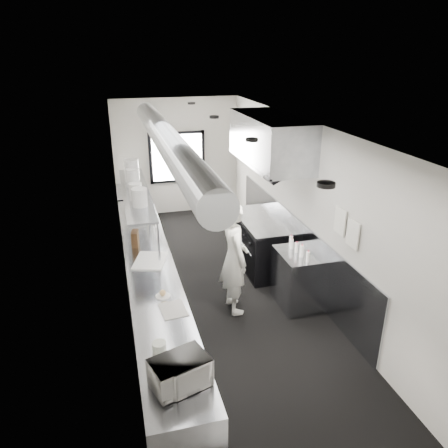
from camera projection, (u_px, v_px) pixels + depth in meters
floor at (218, 291)px, 7.34m from camera, size 3.00×8.00×0.01m
ceiling at (217, 125)px, 6.27m from camera, size 3.00×8.00×0.01m
wall_back at (177, 157)px, 10.38m from camera, size 3.00×0.02×2.80m
wall_front at (348, 398)px, 3.23m from camera, size 3.00×0.02×2.80m
wall_left at (121, 224)px, 6.45m from camera, size 0.02×8.00×2.80m
wall_right at (305, 206)px, 7.17m from camera, size 0.02×8.00×2.80m
wall_cladding at (293, 245)px, 7.75m from camera, size 0.03×5.50×1.10m
hvac_duct at (167, 140)px, 6.56m from camera, size 0.40×6.40×0.40m
service_window at (177, 157)px, 10.35m from camera, size 1.36×0.05×1.25m
exhaust_hood at (269, 140)px, 7.32m from camera, size 0.81×2.20×0.88m
prep_counter at (152, 292)px, 6.45m from camera, size 0.70×6.00×0.90m
pass_shelf at (136, 193)px, 7.36m from camera, size 0.45×3.00×0.68m
range at (262, 242)px, 8.03m from camera, size 0.88×1.60×0.94m
bottle_station at (299, 279)px, 6.82m from camera, size 0.65×0.80×0.90m
far_work_table at (134, 209)px, 9.75m from camera, size 0.70×1.20×0.90m
notice_sheet_a at (340, 221)px, 6.01m from camera, size 0.02×0.28×0.38m
notice_sheet_b at (353, 234)px, 5.72m from camera, size 0.02×0.28×0.38m
line_cook at (234, 258)px, 6.51m from camera, size 0.47×0.68×1.79m
microwave at (180, 373)px, 3.99m from camera, size 0.58×0.51×0.29m
deli_tub_a at (155, 371)px, 4.15m from camera, size 0.14×0.14×0.09m
deli_tub_b at (159, 347)px, 4.48m from camera, size 0.20×0.20×0.11m
newspaper at (173, 310)px, 5.21m from camera, size 0.34×0.41×0.01m
small_plate at (163, 296)px, 5.48m from camera, size 0.23×0.23×0.02m
pastry at (163, 293)px, 5.47m from camera, size 0.08×0.08×0.08m
cutting_board at (150, 260)px, 6.40m from camera, size 0.60×0.69×0.02m
knife_block at (135, 238)px, 6.86m from camera, size 0.14×0.24×0.24m
plate_stack_a at (140, 197)px, 6.62m from camera, size 0.31×0.31×0.28m
plate_stack_b at (136, 192)px, 6.89m from camera, size 0.22×0.22×0.28m
plate_stack_c at (133, 178)px, 7.54m from camera, size 0.27×0.27×0.32m
plate_stack_d at (132, 170)px, 7.85m from camera, size 0.34×0.34×0.41m
squeeze_bottle_a at (308, 257)px, 6.35m from camera, size 0.06×0.06×0.17m
squeeze_bottle_b at (302, 251)px, 6.50m from camera, size 0.07×0.07×0.19m
squeeze_bottle_c at (297, 248)px, 6.65m from camera, size 0.07×0.07×0.16m
squeeze_bottle_d at (292, 244)px, 6.77m from camera, size 0.06×0.06×0.16m
squeeze_bottle_e at (291, 241)px, 6.86m from camera, size 0.07×0.07×0.17m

